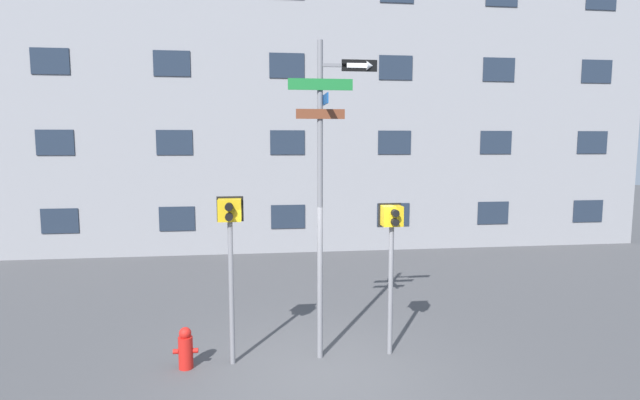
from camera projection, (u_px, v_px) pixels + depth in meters
ground_plane at (323, 375)px, 7.59m from camera, size 60.00×60.00×0.00m
building_facade at (286, 67)px, 15.57m from camera, size 24.00×0.64×11.70m
street_sign_pole at (324, 174)px, 7.87m from camera, size 1.40×0.89×5.09m
pedestrian_signal_left at (230, 234)px, 7.75m from camera, size 0.42×0.40×2.68m
pedestrian_signal_right at (392, 238)px, 8.14m from camera, size 0.38×0.40×2.53m
fire_hydrant at (186, 349)px, 7.79m from camera, size 0.38×0.22×0.66m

